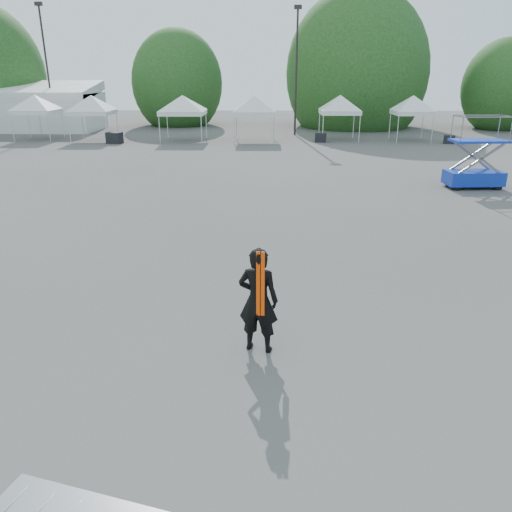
{
  "coord_description": "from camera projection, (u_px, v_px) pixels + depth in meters",
  "views": [
    {
      "loc": [
        0.65,
        -10.74,
        4.95
      ],
      "look_at": [
        0.45,
        -0.87,
        1.3
      ],
      "focal_mm": 35.0,
      "sensor_mm": 36.0,
      "label": 1
    }
  ],
  "objects": [
    {
      "name": "tree_mid_e",
      "position": [
        356.0,
        73.0,
        46.51
      ],
      "size": [
        5.12,
        5.12,
        7.79
      ],
      "color": "#382314",
      "rests_on": "ground"
    },
    {
      "name": "tent_c",
      "position": [
        91.0,
        99.0,
        37.18
      ],
      "size": [
        4.19,
        4.19,
        3.88
      ],
      "color": "silver",
      "rests_on": "ground"
    },
    {
      "name": "tent_g",
      "position": [
        413.0,
        99.0,
        37.0
      ],
      "size": [
        3.87,
        3.87,
        3.88
      ],
      "color": "silver",
      "rests_on": "ground"
    },
    {
      "name": "light_pole_west",
      "position": [
        46.0,
        62.0,
        42.03
      ],
      "size": [
        0.6,
        0.25,
        10.3
      ],
      "color": "black",
      "rests_on": "ground"
    },
    {
      "name": "tree_mid_w",
      "position": [
        177.0,
        83.0,
        48.1
      ],
      "size": [
        4.16,
        4.16,
        6.33
      ],
      "color": "#382314",
      "rests_on": "ground"
    },
    {
      "name": "crate_east",
      "position": [
        449.0,
        139.0,
        36.57
      ],
      "size": [
        0.91,
        0.79,
        0.6
      ],
      "primitive_type": "cube",
      "rotation": [
        0.0,
        0.0,
        -0.29
      ],
      "color": "black",
      "rests_on": "ground"
    },
    {
      "name": "tent_d",
      "position": [
        182.0,
        99.0,
        37.0
      ],
      "size": [
        4.61,
        4.61,
        3.88
      ],
      "color": "silver",
      "rests_on": "ground"
    },
    {
      "name": "tent_e",
      "position": [
        255.0,
        99.0,
        36.67
      ],
      "size": [
        4.32,
        4.32,
        3.88
      ],
      "color": "silver",
      "rests_on": "ground"
    },
    {
      "name": "marquee",
      "position": [
        13.0,
        108.0,
        44.37
      ],
      "size": [
        15.0,
        6.25,
        4.23
      ],
      "color": "white",
      "rests_on": "ground"
    },
    {
      "name": "tree_far_e",
      "position": [
        504.0,
        88.0,
        44.81
      ],
      "size": [
        3.84,
        3.84,
        5.84
      ],
      "color": "#382314",
      "rests_on": "ground"
    },
    {
      "name": "crate_west",
      "position": [
        115.0,
        138.0,
        36.61
      ],
      "size": [
        1.19,
        1.03,
        0.8
      ],
      "primitive_type": "cube",
      "rotation": [
        0.0,
        0.0,
        -0.24
      ],
      "color": "black",
      "rests_on": "ground"
    },
    {
      "name": "ground",
      "position": [
        238.0,
        295.0,
        11.8
      ],
      "size": [
        120.0,
        120.0,
        0.0
      ],
      "primitive_type": "plane",
      "color": "#474442",
      "rests_on": "ground"
    },
    {
      "name": "scissor_lift",
      "position": [
        477.0,
        152.0,
        22.12
      ],
      "size": [
        2.53,
        1.39,
        3.17
      ],
      "rotation": [
        0.0,
        0.0,
        0.07
      ],
      "color": "#0B1598",
      "rests_on": "ground"
    },
    {
      "name": "man",
      "position": [
        258.0,
        300.0,
        9.13
      ],
      "size": [
        0.84,
        0.65,
        2.04
      ],
      "rotation": [
        0.0,
        0.0,
        2.91
      ],
      "color": "black",
      "rests_on": "ground"
    },
    {
      "name": "tent_b",
      "position": [
        34.0,
        98.0,
        37.86
      ],
      "size": [
        4.16,
        4.16,
        3.88
      ],
      "color": "silver",
      "rests_on": "ground"
    },
    {
      "name": "tent_f",
      "position": [
        340.0,
        99.0,
        37.52
      ],
      "size": [
        4.12,
        4.12,
        3.88
      ],
      "color": "silver",
      "rests_on": "ground"
    },
    {
      "name": "crate_mid",
      "position": [
        321.0,
        138.0,
        37.33
      ],
      "size": [
        0.91,
        0.74,
        0.65
      ],
      "primitive_type": "cube",
      "rotation": [
        0.0,
        0.0,
        -0.12
      ],
      "color": "black",
      "rests_on": "ground"
    },
    {
      "name": "light_pole_east",
      "position": [
        296.0,
        64.0,
        39.83
      ],
      "size": [
        0.6,
        0.25,
        9.8
      ],
      "color": "black",
      "rests_on": "ground"
    }
  ]
}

